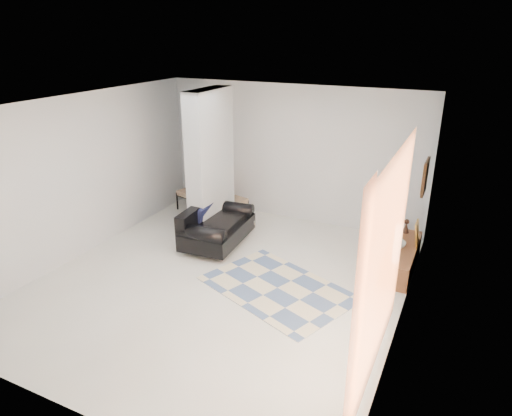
% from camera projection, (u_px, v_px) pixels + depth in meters
% --- Properties ---
extents(floor, '(6.00, 6.00, 0.00)m').
position_uv_depth(floor, '(221.00, 282.00, 7.33)').
color(floor, silver).
rests_on(floor, ground).
extents(ceiling, '(6.00, 6.00, 0.00)m').
position_uv_depth(ceiling, '(215.00, 105.00, 6.31)').
color(ceiling, white).
rests_on(ceiling, wall_back).
extents(wall_back, '(6.00, 0.00, 6.00)m').
position_uv_depth(wall_back, '(292.00, 154.00, 9.34)').
color(wall_back, silver).
rests_on(wall_back, ground).
extents(wall_front, '(6.00, 0.00, 6.00)m').
position_uv_depth(wall_front, '(59.00, 300.00, 4.30)').
color(wall_front, silver).
rests_on(wall_front, ground).
extents(wall_left, '(0.00, 6.00, 6.00)m').
position_uv_depth(wall_left, '(81.00, 176.00, 7.93)').
color(wall_left, silver).
rests_on(wall_left, ground).
extents(wall_right, '(0.00, 6.00, 6.00)m').
position_uv_depth(wall_right, '(409.00, 233.00, 5.71)').
color(wall_right, silver).
rests_on(wall_right, ground).
extents(partition_column, '(0.35, 1.20, 2.80)m').
position_uv_depth(partition_column, '(210.00, 165.00, 8.61)').
color(partition_column, '#B3B7BA').
rests_on(partition_column, floor).
extents(hallway_door, '(0.85, 0.06, 2.04)m').
position_uv_depth(hallway_door, '(204.00, 161.00, 10.29)').
color(hallway_door, white).
rests_on(hallway_door, floor).
extents(curtain, '(0.00, 2.55, 2.55)m').
position_uv_depth(curtain, '(385.00, 269.00, 4.76)').
color(curtain, orange).
rests_on(curtain, wall_right).
extents(wall_art, '(0.04, 0.45, 0.55)m').
position_uv_depth(wall_art, '(425.00, 177.00, 7.06)').
color(wall_art, '#341D0E').
rests_on(wall_art, wall_right).
extents(media_console, '(0.45, 1.60, 0.80)m').
position_uv_depth(media_console, '(401.00, 257.00, 7.67)').
color(media_console, brown).
rests_on(media_console, floor).
extents(loveseat, '(1.03, 1.63, 0.76)m').
position_uv_depth(loveseat, '(215.00, 226.00, 8.52)').
color(loveseat, silver).
rests_on(loveseat, floor).
extents(daybed, '(1.69, 1.03, 0.77)m').
position_uv_depth(daybed, '(212.00, 195.00, 9.93)').
color(daybed, black).
rests_on(daybed, floor).
extents(area_rug, '(2.65, 2.23, 0.01)m').
position_uv_depth(area_rug, '(277.00, 288.00, 7.13)').
color(area_rug, beige).
rests_on(area_rug, floor).
extents(cylinder_lamp, '(0.11, 0.11, 0.62)m').
position_uv_depth(cylinder_lamp, '(397.00, 244.00, 6.99)').
color(cylinder_lamp, white).
rests_on(cylinder_lamp, media_console).
extents(bronze_figurine, '(0.14, 0.14, 0.25)m').
position_uv_depth(bronze_figurine, '(406.00, 226.00, 8.10)').
color(bronze_figurine, black).
rests_on(bronze_figurine, media_console).
extents(vase, '(0.23, 0.23, 0.22)m').
position_uv_depth(vase, '(400.00, 241.00, 7.55)').
color(vase, silver).
rests_on(vase, media_console).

